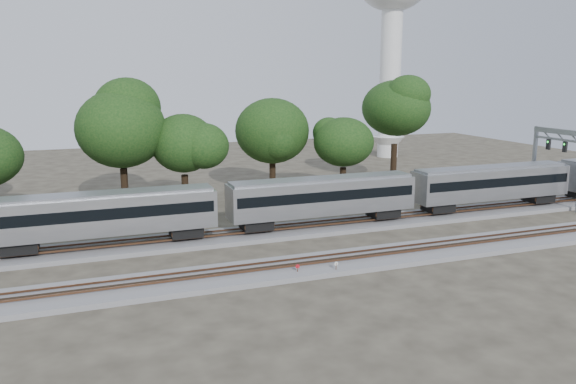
# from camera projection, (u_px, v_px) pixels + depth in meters

# --- Properties ---
(ground) EXTENTS (160.00, 160.00, 0.00)m
(ground) POSITION_uv_depth(u_px,v_px,m) (241.00, 259.00, 45.87)
(ground) COLOR #383328
(ground) RESTS_ON ground
(track_far) EXTENTS (160.00, 5.00, 0.73)m
(track_far) POSITION_uv_depth(u_px,v_px,m) (224.00, 237.00, 51.34)
(track_far) COLOR slate
(track_far) RESTS_ON ground
(track_near) EXTENTS (160.00, 5.00, 0.73)m
(track_near) POSITION_uv_depth(u_px,v_px,m) (256.00, 273.00, 42.16)
(track_near) COLOR slate
(track_near) RESTS_ON ground
(train) EXTENTS (116.36, 3.33, 4.91)m
(train) POSITION_uv_depth(u_px,v_px,m) (413.00, 188.00, 57.50)
(train) COLOR #BABDC1
(train) RESTS_ON ground
(switch_stand_red) EXTENTS (0.31, 0.08, 0.97)m
(switch_stand_red) POSITION_uv_depth(u_px,v_px,m) (298.00, 269.00, 41.74)
(switch_stand_red) COLOR #512D19
(switch_stand_red) RESTS_ON ground
(switch_stand_white) EXTENTS (0.33, 0.10, 1.04)m
(switch_stand_white) POSITION_uv_depth(u_px,v_px,m) (336.00, 266.00, 42.16)
(switch_stand_white) COLOR #512D19
(switch_stand_white) RESTS_ON ground
(switch_lever) EXTENTS (0.54, 0.38, 0.30)m
(switch_lever) POSITION_uv_depth(u_px,v_px,m) (339.00, 271.00, 42.57)
(switch_lever) COLOR #512D19
(switch_lever) RESTS_ON ground
(water_tower) EXTENTS (13.30, 13.30, 36.83)m
(water_tower) POSITION_uv_depth(u_px,v_px,m) (393.00, 2.00, 97.91)
(water_tower) COLOR silver
(water_tower) RESTS_ON ground
(signal_gantry) EXTENTS (0.61, 7.28, 8.85)m
(signal_gantry) POSITION_uv_depth(u_px,v_px,m) (558.00, 150.00, 63.27)
(signal_gantry) COLOR gray
(signal_gantry) RESTS_ON ground
(tree_3) EXTENTS (9.36, 9.36, 13.19)m
(tree_3) POSITION_uv_depth(u_px,v_px,m) (121.00, 129.00, 59.20)
(tree_3) COLOR black
(tree_3) RESTS_ON ground
(tree_4) EXTENTS (7.65, 7.65, 10.78)m
(tree_4) POSITION_uv_depth(u_px,v_px,m) (183.00, 143.00, 60.67)
(tree_4) COLOR black
(tree_4) RESTS_ON ground
(tree_5) EXTENTS (8.14, 8.14, 11.47)m
(tree_5) POSITION_uv_depth(u_px,v_px,m) (272.00, 131.00, 69.23)
(tree_5) COLOR black
(tree_5) RESTS_ON ground
(tree_6) EXTENTS (6.91, 6.91, 9.74)m
(tree_6) POSITION_uv_depth(u_px,v_px,m) (344.00, 142.00, 68.10)
(tree_6) COLOR black
(tree_6) RESTS_ON ground
(tree_7) EXTENTS (10.60, 10.60, 14.95)m
(tree_7) POSITION_uv_depth(u_px,v_px,m) (396.00, 108.00, 74.96)
(tree_7) COLOR black
(tree_7) RESTS_ON ground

